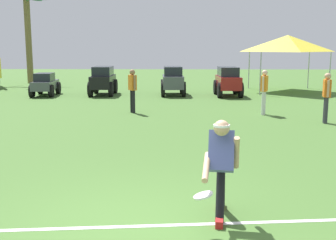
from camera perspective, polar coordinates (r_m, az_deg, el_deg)
The scene contains 13 objects.
ground_plane at distance 5.64m, azimuth -4.33°, elevation -14.70°, with size 80.00×80.00×0.00m, color #436A2D.
field_line_paint at distance 5.75m, azimuth -4.20°, elevation -14.15°, with size 27.82×0.09×0.01m, color white.
frisbee_thrower at distance 5.74m, azimuth 7.20°, elevation -5.85°, with size 0.56×1.09×1.41m.
frisbee_in_flight at distance 5.35m, azimuth 4.79°, elevation -10.14°, with size 0.28×0.28×0.09m.
teammate_near_sideline at distance 13.88m, azimuth 20.70°, elevation 3.43°, with size 0.25×0.50×1.56m.
teammate_midfield at distance 15.12m, azimuth -4.83°, elevation 4.51°, with size 0.34×0.47×1.56m.
teammate_deep at distance 15.05m, azimuth 12.89°, elevation 4.27°, with size 0.32×0.48×1.56m.
parked_car_slot_a at distance 21.40m, azimuth -16.31°, elevation 4.70°, with size 1.22×2.25×1.10m.
parked_car_slot_b at distance 21.07m, azimuth -8.79°, elevation 5.39°, with size 1.20×2.37×1.40m.
parked_car_slot_c at distance 20.79m, azimuth 0.66°, elevation 5.45°, with size 1.27×2.39×1.40m.
parked_car_slot_d at distance 20.57m, azimuth 8.12°, elevation 5.30°, with size 1.22×2.38×1.40m.
palm_tree_left_of_centre at distance 29.11m, azimuth -18.42°, elevation 11.28°, with size 3.18×3.17×5.78m.
event_tent at distance 23.31m, azimuth 15.89°, elevation 9.94°, with size 3.56×3.56×2.96m.
Camera 1 is at (0.53, -5.10, 2.34)m, focal length 45.00 mm.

